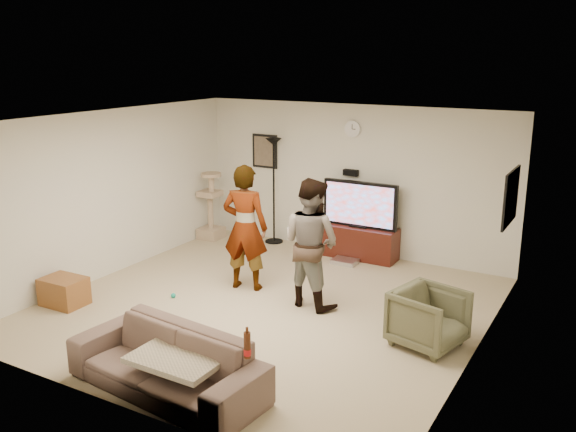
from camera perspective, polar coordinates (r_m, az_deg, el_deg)
The scene contains 24 objects.
floor at distance 8.36m, azimuth -2.03°, elevation -8.43°, with size 5.50×5.50×0.02m, color tan.
ceiling at distance 7.72m, azimuth -2.21°, elevation 9.02°, with size 5.50×5.50×0.02m, color silver.
wall_back at distance 10.32m, azimuth 5.96°, elevation 3.37°, with size 5.50×0.04×2.50m, color silver.
wall_front at distance 5.90m, azimuth -16.40°, elevation -6.06°, with size 5.50×0.04×2.50m, color silver.
wall_left at distance 9.64m, azimuth -16.15°, elevation 2.04°, with size 0.04×5.50×2.50m, color silver.
wall_right at distance 6.95m, azimuth 17.55°, elevation -2.96°, with size 0.04×5.50×2.50m, color silver.
wall_clock at distance 10.16m, azimuth 6.02°, elevation 8.04°, with size 0.26×0.26×0.04m, color silver.
wall_speaker at distance 10.24m, azimuth 5.85°, elevation 4.02°, with size 0.25×0.10×0.10m, color black.
picture_back at distance 11.02m, azimuth -2.17°, elevation 6.03°, with size 0.42×0.03×0.52m, color brown.
picture_right at distance 8.42m, azimuth 19.95°, elevation 1.65°, with size 0.03×0.78×0.62m, color #F7D56D.
tv_stand at distance 10.25m, azimuth 6.59°, elevation -2.42°, with size 1.28×0.45×0.53m, color #34110B.
console_box at distance 10.00m, azimuth 5.29°, elevation -4.21°, with size 0.40×0.30×0.07m, color silver.
tv at distance 10.07m, azimuth 6.70°, elevation 1.08°, with size 1.27×0.08×0.75m, color black.
tv_screen at distance 10.03m, azimuth 6.60°, elevation 1.03°, with size 1.17×0.01×0.66m, color #4D88D3.
floor_lamp at distance 10.85m, azimuth -1.33°, elevation 2.30°, with size 0.32×0.32×1.87m, color black.
cat_tree at distance 11.23m, azimuth -7.23°, elevation 0.98°, with size 0.40×0.40×1.24m, color tan.
person_left at distance 8.71m, azimuth -4.00°, elevation -1.08°, with size 0.66×0.43×1.81m, color gray.
person_right at distance 8.13m, azimuth 2.13°, elevation -2.49°, with size 0.85×0.66×1.74m, color teal.
sofa at distance 6.42m, azimuth -11.20°, elevation -13.19°, with size 2.11×0.83×0.62m, color brown.
throw_blanket at distance 6.26m, azimuth -9.98°, elevation -12.75°, with size 0.90×0.70×0.06m, color tan.
beer_bottle at distance 5.69m, azimuth -3.80°, elevation -11.87°, with size 0.06×0.06×0.25m, color #3E1A0A.
armchair at distance 7.35m, azimuth 12.91°, elevation -9.23°, with size 0.73×0.75×0.68m, color #4C4C34.
side_table at distance 8.87m, azimuth -20.06°, elevation -6.58°, with size 0.57×0.43×0.38m, color brown.
toy_ball at distance 8.76m, azimuth -10.60°, elevation -7.26°, with size 0.07×0.07×0.07m, color #159A81.
Camera 1 is at (4.06, -6.52, 3.30)m, focal length 38.33 mm.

